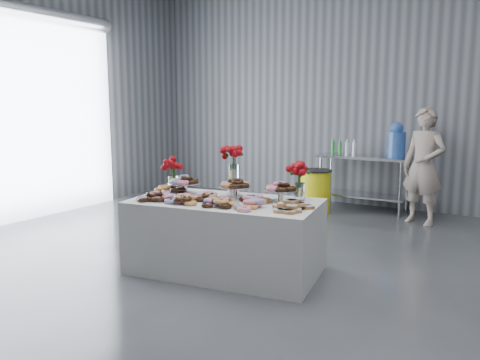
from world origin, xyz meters
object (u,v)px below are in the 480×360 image
(water_jug, at_px, (396,142))
(person, at_px, (424,166))
(trash_barrel, at_px, (315,191))
(display_table, at_px, (225,236))
(prep_table, at_px, (363,173))

(water_jug, height_order, person, person)
(water_jug, relative_size, trash_barrel, 0.80)
(display_table, relative_size, prep_table, 1.27)
(prep_table, relative_size, trash_barrel, 2.16)
(display_table, distance_m, person, 3.46)
(display_table, xyz_separation_m, trash_barrel, (-0.27, 3.03, -0.03))
(person, bearing_deg, display_table, -95.33)
(water_jug, xyz_separation_m, trash_barrel, (-1.10, -0.59, -0.80))
(prep_table, bearing_deg, trash_barrel, -135.46)
(display_table, bearing_deg, prep_table, 84.67)
(prep_table, relative_size, person, 0.89)
(display_table, xyz_separation_m, prep_table, (0.34, 3.63, 0.24))
(prep_table, xyz_separation_m, trash_barrel, (-0.60, -0.59, -0.27))
(prep_table, distance_m, person, 1.13)
(person, xyz_separation_m, trash_barrel, (-1.61, -0.13, -0.50))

